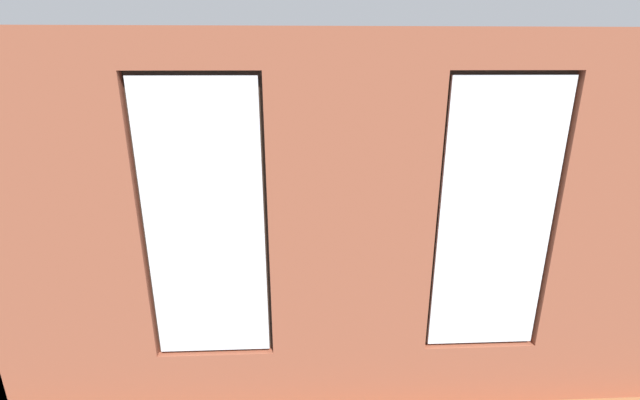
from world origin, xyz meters
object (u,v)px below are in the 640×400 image
cup_ceramic (267,232)px  remote_silver (296,230)px  potted_plant_beside_window_right (166,312)px  couch_left (477,239)px  coffee_table (296,234)px  potted_plant_between_couches (476,295)px  candle_jar (285,224)px  potted_plant_corner_near_left (446,182)px  potted_plant_by_left_couch (423,210)px  couch_by_window (333,324)px  media_console (134,272)px  tv_flatscreen (127,227)px  potted_plant_mid_room_small (373,212)px  papasan_chair (312,195)px  potted_plant_corner_far_left (579,302)px  potted_plant_foreground_right (199,185)px  potted_plant_near_tv (146,280)px

cup_ceramic → remote_silver: bearing=-162.1°
potted_plant_beside_window_right → couch_left: bearing=-151.2°
coffee_table → potted_plant_between_couches: (-1.80, 2.08, 0.18)m
candle_jar → potted_plant_corner_near_left: potted_plant_corner_near_left is taller
potted_plant_by_left_couch → potted_plant_between_couches: bearing=82.9°
potted_plant_by_left_couch → couch_by_window: bearing=61.5°
media_console → remote_silver: bearing=-159.3°
candle_jar → tv_flatscreen: tv_flatscreen is taller
remote_silver → potted_plant_beside_window_right: bearing=-109.5°
couch_left → potted_plant_mid_room_small: size_ratio=3.07×
cup_ceramic → potted_plant_beside_window_right: bearing=69.4°
potted_plant_between_couches → remote_silver: bearing=-49.1°
papasan_chair → candle_jar: bearing=75.2°
potted_plant_corner_near_left → potted_plant_corner_far_left: potted_plant_corner_far_left is taller
coffee_table → remote_silver: 0.06m
potted_plant_by_left_couch → potted_plant_beside_window_right: bearing=45.7°
couch_by_window → couch_left: same height
potted_plant_corner_far_left → candle_jar: bearing=-38.5°
potted_plant_foreground_right → potted_plant_corner_near_left: bearing=-179.3°
potted_plant_by_left_couch → potted_plant_beside_window_right: potted_plant_beside_window_right is taller
media_console → papasan_chair: size_ratio=0.99×
potted_plant_by_left_couch → tv_flatscreen: bearing=25.5°
cup_ceramic → media_console: 1.80m
potted_plant_by_left_couch → papasan_chair: bearing=-14.3°
potted_plant_near_tv → potted_plant_beside_window_right: size_ratio=0.97×
cup_ceramic → potted_plant_corner_near_left: bearing=-148.7°
couch_by_window → potted_plant_corner_far_left: potted_plant_corner_far_left is taller
coffee_table → papasan_chair: papasan_chair is taller
couch_by_window → potted_plant_near_tv: potted_plant_near_tv is taller
media_console → potted_plant_mid_room_small: 3.70m
coffee_table → tv_flatscreen: 2.25m
potted_plant_by_left_couch → potted_plant_foreground_right: 4.03m
cup_ceramic → potted_plant_corner_near_left: 3.73m
candle_jar → potted_plant_corner_far_left: 3.75m
candle_jar → potted_plant_near_tv: potted_plant_near_tv is taller
tv_flatscreen → potted_plant_corner_far_left: size_ratio=0.79×
couch_left → coffee_table: size_ratio=1.45×
couch_left → cup_ceramic: bearing=-93.9°
candle_jar → coffee_table: bearing=147.1°
media_console → potted_plant_by_left_couch: size_ratio=2.43×
candle_jar → potted_plant_near_tv: size_ratio=0.10×
cup_ceramic → potted_plant_mid_room_small: 1.93m
media_console → candle_jar: bearing=-154.9°
cup_ceramic → potted_plant_by_left_couch: size_ratio=0.22×
cup_ceramic → potted_plant_foreground_right: 2.32m
couch_by_window → potted_plant_corner_near_left: bearing=-121.4°
potted_plant_corner_near_left → potted_plant_near_tv: potted_plant_near_tv is taller
media_console → potted_plant_beside_window_right: bearing=120.9°
potted_plant_foreground_right → couch_by_window: bearing=118.8°
couch_by_window → potted_plant_beside_window_right: size_ratio=1.55×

